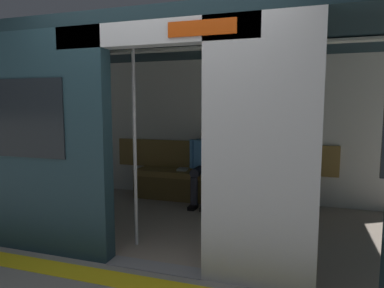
# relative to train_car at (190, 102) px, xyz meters

# --- Properties ---
(ground_plane) EXTENTS (60.00, 60.00, 0.00)m
(ground_plane) POSITION_rel_train_car_xyz_m (-0.06, 1.18, -1.52)
(ground_plane) COLOR gray
(platform_edge_strip) EXTENTS (8.00, 0.24, 0.01)m
(platform_edge_strip) POSITION_rel_train_car_xyz_m (-0.06, 1.48, -1.51)
(platform_edge_strip) COLOR yellow
(platform_edge_strip) RESTS_ON ground_plane
(train_car) EXTENTS (6.40, 2.71, 2.30)m
(train_car) POSITION_rel_train_car_xyz_m (0.00, 0.00, 0.00)
(train_car) COLOR silver
(train_car) RESTS_ON ground_plane
(bench_seat) EXTENTS (2.58, 0.44, 0.45)m
(bench_seat) POSITION_rel_train_car_xyz_m (-0.06, -1.02, -1.17)
(bench_seat) COLOR olive
(bench_seat) RESTS_ON ground_plane
(person_seated) EXTENTS (0.55, 0.67, 1.18)m
(person_seated) POSITION_rel_train_car_xyz_m (0.06, -0.96, -0.84)
(person_seated) COLOR #4C8CC6
(person_seated) RESTS_ON ground_plane
(handbag) EXTENTS (0.26, 0.15, 0.17)m
(handbag) POSITION_rel_train_car_xyz_m (-0.36, -1.08, -0.98)
(handbag) COLOR brown
(handbag) RESTS_ON bench_seat
(book) EXTENTS (0.18, 0.24, 0.03)m
(book) POSITION_rel_train_car_xyz_m (0.49, -1.10, -1.05)
(book) COLOR silver
(book) RESTS_ON bench_seat
(grab_pole_door) EXTENTS (0.04, 0.04, 2.16)m
(grab_pole_door) POSITION_rel_train_car_xyz_m (0.34, 0.77, -0.43)
(grab_pole_door) COLOR silver
(grab_pole_door) RESTS_ON ground_plane
(grab_pole_far) EXTENTS (0.04, 0.04, 2.16)m
(grab_pole_far) POSITION_rel_train_car_xyz_m (-0.46, 0.70, -0.43)
(grab_pole_far) COLOR silver
(grab_pole_far) RESTS_ON ground_plane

